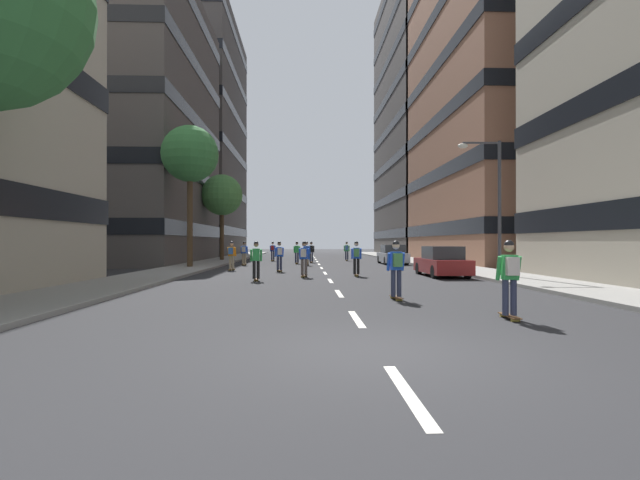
# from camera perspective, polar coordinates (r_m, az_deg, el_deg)

# --- Properties ---
(ground_plane) EXTENTS (157.01, 157.01, 0.00)m
(ground_plane) POSITION_cam_1_polar(r_m,az_deg,el_deg) (33.37, -0.02, -3.24)
(ground_plane) COLOR #28282B
(sidewalk_left) EXTENTS (3.25, 71.96, 0.14)m
(sidewalk_left) POSITION_cam_1_polar(r_m,az_deg,el_deg) (37.37, -13.56, -2.81)
(sidewalk_left) COLOR gray
(sidewalk_left) RESTS_ON ground_plane
(sidewalk_right) EXTENTS (3.25, 71.96, 0.14)m
(sidewalk_right) POSITION_cam_1_polar(r_m,az_deg,el_deg) (37.91, 12.97, -2.77)
(sidewalk_right) COLOR gray
(sidewalk_right) RESTS_ON ground_plane
(lane_markings) EXTENTS (0.16, 62.20, 0.01)m
(lane_markings) POSITION_cam_1_polar(r_m,az_deg,el_deg) (35.20, -0.12, -3.08)
(lane_markings) COLOR silver
(lane_markings) RESTS_ON ground_plane
(building_left_mid) EXTENTS (13.91, 19.09, 23.01)m
(building_left_mid) POSITION_cam_1_polar(r_m,az_deg,el_deg) (43.33, -24.26, 12.91)
(building_left_mid) COLOR #4C4744
(building_left_mid) RESTS_ON ground_plane
(building_left_far) EXTENTS (13.91, 21.49, 31.11)m
(building_left_far) POSITION_cam_1_polar(r_m,az_deg,el_deg) (64.63, -16.69, 12.18)
(building_left_far) COLOR #4C4744
(building_left_far) RESTS_ON ground_plane
(building_right_mid) EXTENTS (13.91, 21.98, 32.88)m
(building_right_mid) POSITION_cam_1_polar(r_m,az_deg,el_deg) (45.62, 23.05, 18.69)
(building_right_mid) COLOR #9E6B51
(building_right_mid) RESTS_ON ground_plane
(building_right_far) EXTENTS (13.91, 24.08, 37.55)m
(building_right_far) POSITION_cam_1_polar(r_m,az_deg,el_deg) (66.01, 14.64, 14.79)
(building_right_far) COLOR #4C4744
(building_right_far) RESTS_ON ground_plane
(parked_car_near) EXTENTS (1.82, 4.40, 1.52)m
(parked_car_near) POSITION_cam_1_polar(r_m,az_deg,el_deg) (23.68, 15.13, -2.76)
(parked_car_near) COLOR maroon
(parked_car_near) RESTS_ON ground_plane
(parked_car_mid) EXTENTS (1.82, 4.40, 1.52)m
(parked_car_mid) POSITION_cam_1_polar(r_m,az_deg,el_deg) (35.98, 9.15, -1.91)
(parked_car_mid) COLOR #B2B7BF
(parked_car_mid) RESTS_ON ground_plane
(street_tree_near) EXTENTS (3.71, 3.71, 7.74)m
(street_tree_near) POSITION_cam_1_polar(r_m,az_deg,el_deg) (42.16, -12.27, 5.53)
(street_tree_near) COLOR #4C3823
(street_tree_near) RESTS_ON sidewalk_left
(street_tree_mid) EXTENTS (3.68, 3.68, 9.21)m
(street_tree_mid) POSITION_cam_1_polar(r_m,az_deg,el_deg) (31.18, -16.09, 10.29)
(street_tree_mid) COLOR #4C3823
(street_tree_mid) RESTS_ON sidewalk_left
(streetlamp_right) EXTENTS (2.13, 0.30, 6.50)m
(streetlamp_right) POSITION_cam_1_polar(r_m,az_deg,el_deg) (23.50, 20.90, 5.63)
(streetlamp_right) COLOR #3F3F44
(streetlamp_right) RESTS_ON sidewalk_right
(skater_0) EXTENTS (0.56, 0.92, 1.78)m
(skater_0) POSITION_cam_1_polar(r_m,az_deg,el_deg) (28.02, -11.10, -1.73)
(skater_0) COLOR brown
(skater_0) RESTS_ON ground_plane
(skater_1) EXTENTS (0.57, 0.92, 1.78)m
(skater_1) POSITION_cam_1_polar(r_m,az_deg,el_deg) (33.52, -1.69, -1.54)
(skater_1) COLOR brown
(skater_1) RESTS_ON ground_plane
(skater_2) EXTENTS (0.57, 0.92, 1.78)m
(skater_2) POSITION_cam_1_polar(r_m,az_deg,el_deg) (26.50, -5.15, -1.82)
(skater_2) COLOR brown
(skater_2) RESTS_ON ground_plane
(skater_3) EXTENTS (0.56, 0.92, 1.78)m
(skater_3) POSITION_cam_1_polar(r_m,az_deg,el_deg) (22.32, -2.03, -2.11)
(skater_3) COLOR brown
(skater_3) RESTS_ON ground_plane
(skater_4) EXTENTS (0.55, 0.91, 1.78)m
(skater_4) POSITION_cam_1_polar(r_m,az_deg,el_deg) (41.99, 3.39, -1.24)
(skater_4) COLOR brown
(skater_4) RESTS_ON ground_plane
(skater_5) EXTENTS (0.55, 0.92, 1.78)m
(skater_5) POSITION_cam_1_polar(r_m,az_deg,el_deg) (34.15, -9.56, -1.47)
(skater_5) COLOR brown
(skater_5) RESTS_ON ground_plane
(skater_6) EXTENTS (0.55, 0.91, 1.78)m
(skater_6) POSITION_cam_1_polar(r_m,az_deg,el_deg) (23.03, 4.62, -2.05)
(skater_6) COLOR brown
(skater_6) RESTS_ON ground_plane
(skater_7) EXTENTS (0.54, 0.91, 1.78)m
(skater_7) POSITION_cam_1_polar(r_m,az_deg,el_deg) (13.75, 9.61, -3.25)
(skater_7) COLOR brown
(skater_7) RESTS_ON ground_plane
(skater_8) EXTENTS (0.55, 0.91, 1.78)m
(skater_8) POSITION_cam_1_polar(r_m,az_deg,el_deg) (36.19, -2.94, -1.45)
(skater_8) COLOR brown
(skater_8) RESTS_ON ground_plane
(skater_9) EXTENTS (0.54, 0.91, 1.78)m
(skater_9) POSITION_cam_1_polar(r_m,az_deg,el_deg) (10.98, 22.83, -3.99)
(skater_9) COLOR brown
(skater_9) RESTS_ON ground_plane
(skater_10) EXTENTS (0.55, 0.91, 1.78)m
(skater_10) POSITION_cam_1_polar(r_m,az_deg,el_deg) (41.66, -5.99, -1.25)
(skater_10) COLOR brown
(skater_10) RESTS_ON ground_plane
(skater_11) EXTENTS (0.54, 0.91, 1.78)m
(skater_11) POSITION_cam_1_polar(r_m,az_deg,el_deg) (38.11, -1.11, -1.39)
(skater_11) COLOR brown
(skater_11) RESTS_ON ground_plane
(skater_12) EXTENTS (0.55, 0.92, 1.78)m
(skater_12) POSITION_cam_1_polar(r_m,az_deg,el_deg) (20.40, -8.07, -2.36)
(skater_12) COLOR brown
(skater_12) RESTS_ON ground_plane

